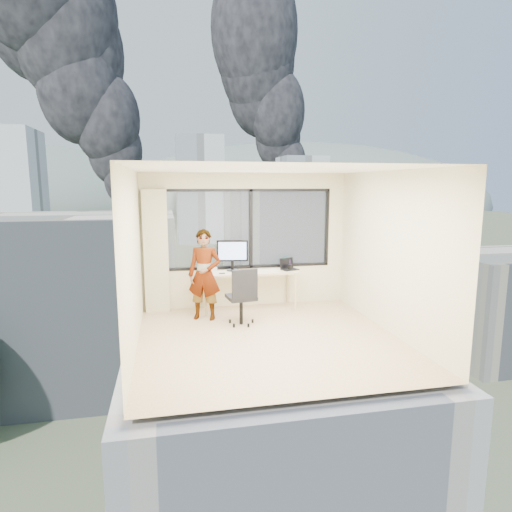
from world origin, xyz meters
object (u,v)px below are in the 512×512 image
object	(u,v)px
desk	(249,290)
game_console	(208,268)
monitor	(232,255)
handbag	(286,262)
person	(204,275)
laptop	(290,265)
chair	(241,295)

from	to	relation	value
desk	game_console	bearing A→B (deg)	161.60
monitor	handbag	bearing A→B (deg)	14.63
person	laptop	xyz separation A→B (m)	(1.68, 0.39, 0.05)
handbag	monitor	bearing A→B (deg)	-177.38
monitor	game_console	world-z (taller)	monitor
chair	monitor	world-z (taller)	monitor
desk	handbag	xyz separation A→B (m)	(0.80, 0.21, 0.48)
desk	chair	xyz separation A→B (m)	(-0.30, -0.86, 0.13)
desk	monitor	distance (m)	0.75
laptop	handbag	world-z (taller)	handbag
person	monitor	xyz separation A→B (m)	(0.59, 0.56, 0.24)
desk	game_console	xyz separation A→B (m)	(-0.75, 0.25, 0.41)
monitor	person	bearing A→B (deg)	-126.02
desk	handbag	bearing A→B (deg)	14.89
handbag	person	bearing A→B (deg)	-160.82
game_console	laptop	bearing A→B (deg)	-26.16
handbag	desk	bearing A→B (deg)	-166.55
desk	game_console	size ratio (longest dim) A/B	6.50
laptop	game_console	bearing A→B (deg)	149.60
desk	monitor	world-z (taller)	monitor
desk	person	bearing A→B (deg)	-154.54
desk	person	world-z (taller)	person
chair	person	size ratio (longest dim) A/B	0.63
laptop	handbag	xyz separation A→B (m)	(0.00, 0.24, 0.01)
desk	chair	world-z (taller)	chair
monitor	laptop	size ratio (longest dim) A/B	1.80
desk	laptop	distance (m)	0.93
monitor	game_console	bearing A→B (deg)	176.38
game_console	monitor	bearing A→B (deg)	-30.22
monitor	laptop	bearing A→B (deg)	2.17
chair	monitor	distance (m)	1.13
desk	laptop	bearing A→B (deg)	-1.92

